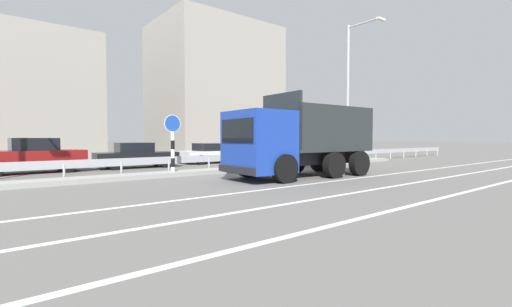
% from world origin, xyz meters
% --- Properties ---
extents(ground_plane, '(320.00, 320.00, 0.00)m').
position_xyz_m(ground_plane, '(0.00, 0.00, 0.00)').
color(ground_plane, '#605E5B').
extents(lane_strip_0, '(50.66, 0.16, 0.01)m').
position_xyz_m(lane_strip_0, '(1.79, -3.20, 0.00)').
color(lane_strip_0, silver).
rests_on(lane_strip_0, ground_plane).
extents(lane_strip_1, '(50.66, 0.16, 0.01)m').
position_xyz_m(lane_strip_1, '(1.79, -5.32, 0.00)').
color(lane_strip_1, silver).
rests_on(lane_strip_1, ground_plane).
extents(lane_strip_2, '(50.66, 0.16, 0.01)m').
position_xyz_m(lane_strip_2, '(1.79, -7.32, 0.00)').
color(lane_strip_2, silver).
rests_on(lane_strip_2, ground_plane).
extents(median_island, '(27.86, 1.10, 0.18)m').
position_xyz_m(median_island, '(0.00, 2.27, 0.09)').
color(median_island, gray).
rests_on(median_island, ground_plane).
extents(median_guardrail, '(50.66, 0.09, 0.78)m').
position_xyz_m(median_guardrail, '(0.00, 3.14, 0.57)').
color(median_guardrail, '#9EA0A5').
rests_on(median_guardrail, ground_plane).
extents(dump_truck, '(6.69, 2.90, 3.37)m').
position_xyz_m(dump_truck, '(0.89, -1.36, 1.31)').
color(dump_truck, '#19389E').
rests_on(dump_truck, ground_plane).
extents(median_road_sign, '(0.74, 0.16, 2.60)m').
position_xyz_m(median_road_sign, '(-2.30, 2.27, 1.37)').
color(median_road_sign, white).
rests_on(median_road_sign, ground_plane).
extents(street_lamp_1, '(0.70, 2.46, 8.72)m').
position_xyz_m(street_lamp_1, '(9.57, 1.88, 4.87)').
color(street_lamp_1, '#ADADB2').
rests_on(street_lamp_1, ground_plane).
extents(parked_car_2, '(4.46, 1.98, 1.62)m').
position_xyz_m(parked_car_2, '(-6.84, 7.40, 0.80)').
color(parked_car_2, maroon).
rests_on(parked_car_2, ground_plane).
extents(parked_car_3, '(4.35, 2.04, 1.37)m').
position_xyz_m(parked_car_3, '(-2.08, 7.30, 0.69)').
color(parked_car_3, black).
rests_on(parked_car_3, ground_plane).
extents(parked_car_4, '(4.14, 1.96, 1.29)m').
position_xyz_m(parked_car_4, '(2.98, 7.82, 0.66)').
color(parked_car_4, silver).
rests_on(parked_car_4, ground_plane).
extents(parked_car_5, '(4.84, 2.10, 1.33)m').
position_xyz_m(parked_car_5, '(8.55, 7.44, 0.68)').
color(parked_car_5, '#B27A14').
rests_on(parked_car_5, ground_plane).
extents(background_building_1, '(11.70, 9.44, 13.18)m').
position_xyz_m(background_building_1, '(10.66, 19.68, 6.59)').
color(background_building_1, gray).
rests_on(background_building_1, ground_plane).
extents(church_tower, '(3.60, 3.60, 11.50)m').
position_xyz_m(church_tower, '(10.97, 30.19, 5.17)').
color(church_tower, silver).
rests_on(church_tower, ground_plane).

